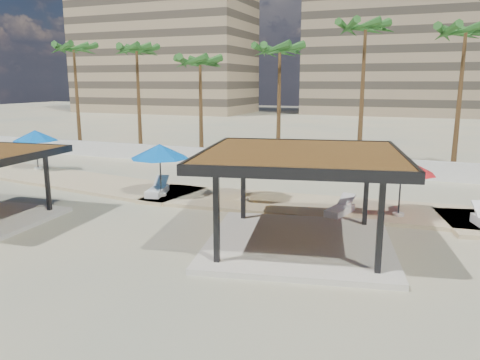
% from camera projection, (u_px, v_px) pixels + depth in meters
% --- Properties ---
extents(ground, '(200.00, 200.00, 0.00)m').
position_uv_depth(ground, '(201.00, 249.00, 16.91)').
color(ground, '#C9B285').
rests_on(ground, ground).
extents(promenade, '(44.45, 7.97, 0.24)m').
position_uv_depth(promenade, '(306.00, 203.00, 23.13)').
color(promenade, '#C6B284').
rests_on(promenade, ground).
extents(boundary_wall, '(56.00, 0.30, 1.20)m').
position_uv_depth(boundary_wall, '(308.00, 163.00, 31.31)').
color(boundary_wall, silver).
rests_on(boundary_wall, ground).
extents(building_west, '(34.00, 16.00, 32.40)m').
position_uv_depth(building_west, '(163.00, 33.00, 90.85)').
color(building_west, '#937F60').
rests_on(building_west, ground).
extents(building_mid, '(38.00, 16.00, 30.40)m').
position_uv_depth(building_mid, '(416.00, 34.00, 83.31)').
color(building_mid, '#847259').
rests_on(building_mid, ground).
extents(pavilion_central, '(8.23, 8.23, 3.53)m').
position_uv_depth(pavilion_central, '(300.00, 190.00, 16.76)').
color(pavilion_central, beige).
rests_on(pavilion_central, ground).
extents(umbrella_a, '(3.60, 3.60, 2.61)m').
position_uv_depth(umbrella_a, '(35.00, 136.00, 30.90)').
color(umbrella_a, beige).
rests_on(umbrella_a, promenade).
extents(umbrella_b, '(3.44, 3.44, 2.47)m').
position_uv_depth(umbrella_b, '(245.00, 158.00, 22.74)').
color(umbrella_b, beige).
rests_on(umbrella_b, promenade).
extents(umbrella_c, '(3.56, 3.56, 2.58)m').
position_uv_depth(umbrella_c, '(402.00, 166.00, 19.99)').
color(umbrella_c, beige).
rests_on(umbrella_c, promenade).
extents(umbrella_f, '(3.77, 3.77, 2.67)m').
position_uv_depth(umbrella_f, '(160.00, 151.00, 23.56)').
color(umbrella_f, beige).
rests_on(umbrella_f, promenade).
extents(lounger_a, '(1.23, 2.28, 0.82)m').
position_uv_depth(lounger_a, '(158.00, 190.00, 24.32)').
color(lounger_a, white).
rests_on(lounger_a, promenade).
extents(lounger_b, '(1.09, 2.09, 0.76)m').
position_uv_depth(lounger_b, '(340.00, 210.00, 20.69)').
color(lounger_b, white).
rests_on(lounger_b, promenade).
extents(palm_a, '(3.00, 3.00, 9.53)m').
position_uv_depth(palm_a, '(74.00, 52.00, 39.48)').
color(palm_a, brown).
rests_on(palm_a, ground).
extents(palm_b, '(3.00, 3.00, 9.30)m').
position_uv_depth(palm_b, '(137.00, 54.00, 37.70)').
color(palm_b, brown).
rests_on(palm_b, ground).
extents(palm_c, '(3.00, 3.00, 8.24)m').
position_uv_depth(palm_c, '(200.00, 65.00, 35.16)').
color(palm_c, brown).
rests_on(palm_c, ground).
extents(palm_d, '(3.00, 3.00, 9.01)m').
position_uv_depth(palm_d, '(280.00, 54.00, 33.55)').
color(palm_d, brown).
rests_on(palm_d, ground).
extents(palm_e, '(3.00, 3.00, 10.28)m').
position_uv_depth(palm_e, '(365.00, 33.00, 30.65)').
color(palm_e, brown).
rests_on(palm_e, ground).
extents(palm_f, '(3.00, 3.00, 9.79)m').
position_uv_depth(palm_f, '(465.00, 37.00, 28.73)').
color(palm_f, brown).
rests_on(palm_f, ground).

